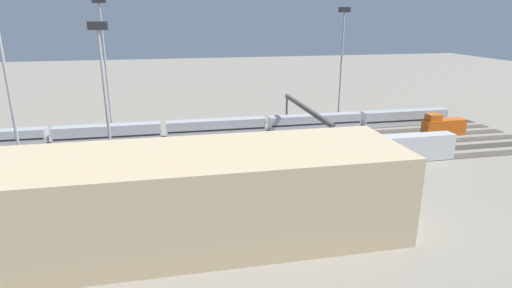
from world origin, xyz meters
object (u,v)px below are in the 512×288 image
object	(u,v)px
train_on_track_2	(443,126)
light_mast_3	(104,86)
light_mast_2	(104,53)
train_on_track_0	(217,128)
signal_gantry	(306,113)
maintenance_shed	(201,196)
light_mast_1	(5,72)
light_mast_0	(342,53)
train_on_track_5	(209,161)

from	to	relation	value
train_on_track_2	light_mast_3	bearing A→B (deg)	13.87
light_mast_2	light_mast_3	xyz separation A→B (m)	(-3.66, 30.24, -2.45)
train_on_track_0	signal_gantry	xyz separation A→B (m)	(-17.58, 12.50, 5.56)
train_on_track_0	signal_gantry	distance (m)	22.28
train_on_track_2	light_mast_2	world-z (taller)	light_mast_2
light_mast_2	signal_gantry	world-z (taller)	light_mast_2
train_on_track_2	maintenance_shed	xyz separation A→B (m)	(59.61, 36.39, 3.57)
train_on_track_0	light_mast_2	world-z (taller)	light_mast_2
light_mast_1	signal_gantry	size ratio (longest dim) A/B	1.03
train_on_track_2	light_mast_1	xyz separation A→B (m)	(85.46, 18.08, 17.19)
light_mast_0	train_on_track_5	bearing A→B (deg)	38.11
train_on_track_0	maintenance_shed	bearing A→B (deg)	81.17
train_on_track_0	light_mast_0	size ratio (longest dim) A/B	4.14
train_on_track_2	light_mast_0	bearing A→B (deg)	-32.29
light_mast_0	signal_gantry	size ratio (longest dim) A/B	0.97
signal_gantry	maintenance_shed	xyz separation A→B (m)	(24.79, 33.89, -1.83)
light_mast_1	light_mast_2	xyz separation A→B (m)	(-9.50, -30.47, -0.08)
train_on_track_2	maintenance_shed	size ratio (longest dim) A/B	0.20
light_mast_3	signal_gantry	xyz separation A→B (m)	(-37.48, -15.36, -9.26)
train_on_track_0	signal_gantry	size ratio (longest dim) A/B	3.99
train_on_track_0	maintenance_shed	size ratio (longest dim) A/B	2.37
signal_gantry	light_mast_1	bearing A→B (deg)	17.10
train_on_track_0	train_on_track_2	world-z (taller)	train_on_track_2
light_mast_1	maintenance_shed	world-z (taller)	light_mast_1
train_on_track_0	light_mast_0	bearing A→B (deg)	-174.30
train_on_track_5	light_mast_1	bearing A→B (deg)	6.11
train_on_track_2	signal_gantry	distance (m)	35.33
light_mast_0	light_mast_3	bearing A→B (deg)	31.06
train_on_track_5	light_mast_3	size ratio (longest dim) A/B	3.64
light_mast_3	maintenance_shed	distance (m)	25.06
train_on_track_5	signal_gantry	bearing A→B (deg)	-150.26
light_mast_0	light_mast_1	world-z (taller)	light_mast_1
train_on_track_2	light_mast_0	size ratio (longest dim) A/B	0.35
light_mast_2	signal_gantry	distance (m)	45.29
train_on_track_0	light_mast_2	xyz separation A→B (m)	(23.56, -2.39, 17.27)
light_mast_1	maintenance_shed	distance (m)	34.48
train_on_track_2	light_mast_2	bearing A→B (deg)	-9.26
light_mast_1	light_mast_2	world-z (taller)	light_mast_1
light_mast_0	train_on_track_2	bearing A→B (deg)	147.71
light_mast_1	signal_gantry	bearing A→B (deg)	-162.90
light_mast_3	signal_gantry	distance (m)	41.55
light_mast_1	light_mast_2	size ratio (longest dim) A/B	1.00
train_on_track_0	light_mast_0	world-z (taller)	light_mast_0
signal_gantry	train_on_track_5	bearing A→B (deg)	29.74
signal_gantry	maintenance_shed	world-z (taller)	maintenance_shed
light_mast_3	train_on_track_2	bearing A→B (deg)	-166.13
train_on_track_5	train_on_track_2	bearing A→B (deg)	-165.18
train_on_track_2	signal_gantry	bearing A→B (deg)	4.11
train_on_track_2	signal_gantry	world-z (taller)	signal_gantry
train_on_track_5	maintenance_shed	size ratio (longest dim) A/B	1.89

